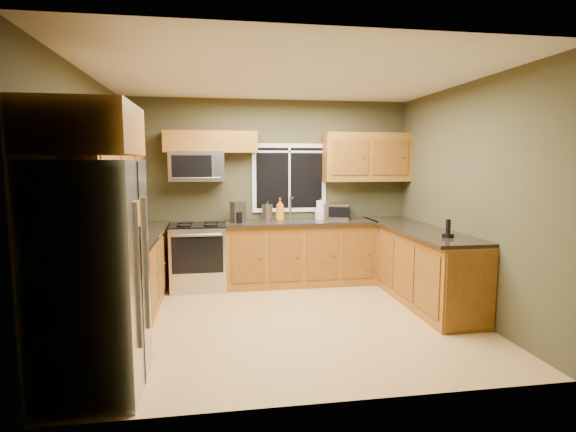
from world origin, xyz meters
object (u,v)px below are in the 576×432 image
object	(u,v)px
coffee_maker	(238,213)
cordless_phone	(448,232)
refrigerator	(93,278)
soap_bottle_b	(319,214)
toaster_oven	(337,211)
soap_bottle_a	(280,209)
paper_towel_roll	(320,210)
kettle	(267,211)
microwave	(197,166)
range	(199,256)

from	to	relation	value
coffee_maker	cordless_phone	xyz separation A→B (m)	(2.28, -1.68, -0.07)
refrigerator	soap_bottle_b	xyz separation A→B (m)	(2.44, 2.84, 0.13)
toaster_oven	coffee_maker	bearing A→B (deg)	-174.15
soap_bottle_a	cordless_phone	world-z (taller)	soap_bottle_a
paper_towel_roll	soap_bottle_b	distance (m)	0.07
coffee_maker	cordless_phone	world-z (taller)	coffee_maker
kettle	soap_bottle_a	size ratio (longest dim) A/B	0.85
microwave	cordless_phone	world-z (taller)	microwave
microwave	soap_bottle_b	size ratio (longest dim) A/B	4.10
toaster_oven	paper_towel_roll	world-z (taller)	paper_towel_roll
refrigerator	toaster_oven	bearing A→B (deg)	46.88
range	paper_towel_roll	bearing A→B (deg)	3.37
microwave	soap_bottle_a	xyz separation A→B (m)	(1.17, -0.08, -0.62)
range	cordless_phone	bearing A→B (deg)	-30.70
soap_bottle_a	microwave	bearing A→B (deg)	175.88
kettle	soap_bottle_b	distance (m)	0.76
microwave	cordless_phone	bearing A→B (deg)	-32.69
coffee_maker	kettle	bearing A→B (deg)	22.92
range	microwave	distance (m)	1.27
microwave	kettle	size ratio (longest dim) A/B	2.68
refrigerator	range	distance (m)	2.89
microwave	paper_towel_roll	bearing A→B (deg)	-1.00
soap_bottle_b	soap_bottle_a	bearing A→B (deg)	-178.19
refrigerator	kettle	size ratio (longest dim) A/B	6.34
refrigerator	range	world-z (taller)	refrigerator
microwave	paper_towel_roll	world-z (taller)	microwave
range	soap_bottle_a	bearing A→B (deg)	2.54
soap_bottle_a	soap_bottle_b	xyz separation A→B (m)	(0.58, 0.02, -0.07)
soap_bottle_a	range	bearing A→B (deg)	-177.46
toaster_oven	refrigerator	bearing A→B (deg)	-133.12
toaster_oven	paper_towel_roll	bearing A→B (deg)	-170.79
refrigerator	soap_bottle_a	bearing A→B (deg)	56.62
toaster_oven	soap_bottle_b	world-z (taller)	toaster_oven
coffee_maker	soap_bottle_b	distance (m)	1.19
toaster_oven	coffee_maker	size ratio (longest dim) A/B	1.53
range	cordless_phone	xyz separation A→B (m)	(2.84, -1.69, 0.53)
range	toaster_oven	size ratio (longest dim) A/B	2.12
refrigerator	paper_towel_roll	distance (m)	3.79
kettle	cordless_phone	xyz separation A→B (m)	(1.84, -1.87, -0.07)
paper_towel_roll	cordless_phone	world-z (taller)	paper_towel_roll
paper_towel_roll	cordless_phone	bearing A→B (deg)	-59.45
soap_bottle_a	cordless_phone	size ratio (longest dim) A/B	1.60
coffee_maker	range	bearing A→B (deg)	179.56
toaster_oven	cordless_phone	xyz separation A→B (m)	(0.80, -1.83, -0.05)
range	coffee_maker	world-z (taller)	coffee_maker
soap_bottle_a	refrigerator	bearing A→B (deg)	-123.38
toaster_oven	paper_towel_roll	distance (m)	0.26
paper_towel_roll	coffee_maker	bearing A→B (deg)	-174.88
kettle	range	bearing A→B (deg)	-169.77
kettle	paper_towel_roll	xyz separation A→B (m)	(0.78, -0.08, 0.01)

